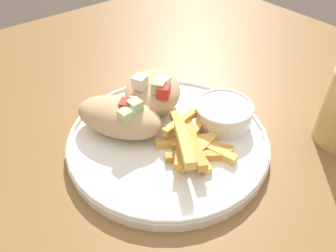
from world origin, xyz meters
TOP-DOWN VIEW (x-y plane):
  - table at (0.00, 0.00)m, footprint 1.11×1.11m
  - plate at (-0.03, 0.01)m, footprint 0.28×0.28m
  - pita_sandwich_near at (-0.08, -0.03)m, footprint 0.14×0.12m
  - pita_sandwich_far at (-0.09, 0.03)m, footprint 0.13×0.13m
  - fries_pile at (0.01, 0.02)m, footprint 0.11×0.09m
  - sauce_ramekin at (-0.00, 0.09)m, footprint 0.08×0.08m

SIDE VIEW (x-z plane):
  - table at x=0.00m, z-range 0.28..1.01m
  - plate at x=-0.03m, z-range 0.73..0.75m
  - fries_pile at x=0.01m, z-range 0.74..0.78m
  - sauce_ramekin at x=0.00m, z-range 0.75..0.78m
  - pita_sandwich_near at x=-0.08m, z-range 0.74..0.80m
  - pita_sandwich_far at x=-0.09m, z-range 0.74..0.81m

